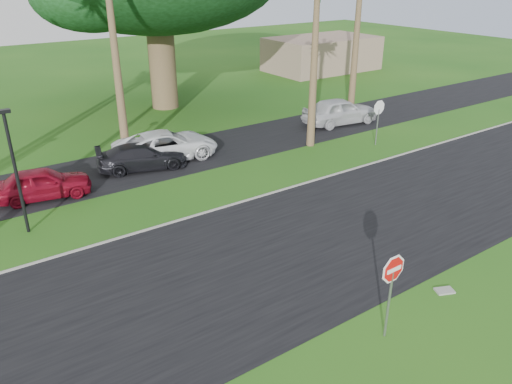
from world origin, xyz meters
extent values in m
plane|color=#1C5014|center=(0.00, 0.00, 0.00)|extent=(120.00, 120.00, 0.00)
cube|color=black|center=(0.00, 2.00, 0.01)|extent=(120.00, 8.00, 0.02)
cube|color=black|center=(0.00, 12.50, 0.01)|extent=(120.00, 5.00, 0.02)
cube|color=gray|center=(0.00, 6.05, 0.03)|extent=(120.00, 0.12, 0.06)
cylinder|color=gray|center=(0.50, -3.00, 1.00)|extent=(0.07, 0.07, 2.00)
cylinder|color=white|center=(0.50, -3.00, 2.10)|extent=(1.05, 0.02, 1.05)
cylinder|color=red|center=(0.50, -3.00, 2.10)|extent=(0.90, 0.02, 0.90)
cube|color=white|center=(0.50, -3.00, 2.10)|extent=(0.50, 0.02, 0.12)
cylinder|color=gray|center=(12.00, 8.00, 1.00)|extent=(0.07, 0.07, 2.00)
cylinder|color=white|center=(12.00, 8.00, 2.10)|extent=(1.05, 0.02, 1.05)
cylinder|color=red|center=(12.00, 8.00, 2.10)|extent=(0.90, 0.02, 0.90)
cube|color=white|center=(12.00, 8.00, 2.10)|extent=(0.50, 0.02, 0.12)
cone|color=brown|center=(0.00, 14.00, 4.75)|extent=(0.44, 0.44, 9.50)
cone|color=brown|center=(9.00, 10.00, 4.25)|extent=(0.44, 0.44, 8.50)
cone|color=brown|center=(15.00, 13.00, 6.00)|extent=(0.44, 0.44, 12.00)
cylinder|color=brown|center=(6.00, 22.00, 3.00)|extent=(1.80, 1.80, 6.00)
cylinder|color=black|center=(-6.00, 8.50, 2.25)|extent=(0.12, 0.12, 4.50)
cube|color=black|center=(-6.00, 8.50, 4.58)|extent=(0.45, 0.25, 0.12)
cube|color=gray|center=(24.00, 26.00, 1.50)|extent=(10.00, 6.00, 3.00)
imported|color=maroon|center=(-4.75, 11.22, 0.66)|extent=(4.13, 2.28, 1.33)
imported|color=black|center=(0.04, 11.96, 0.62)|extent=(4.55, 2.72, 1.24)
imported|color=white|center=(1.58, 12.52, 0.73)|extent=(5.47, 2.98, 1.45)
imported|color=silver|center=(13.10, 12.04, 0.82)|extent=(5.02, 2.58, 1.63)
cube|color=gray|center=(3.51, -2.68, 0.03)|extent=(0.64, 0.54, 0.06)
camera|label=1|loc=(-8.34, -9.69, 9.02)|focal=35.00mm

